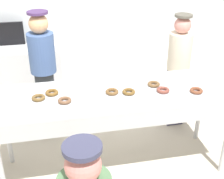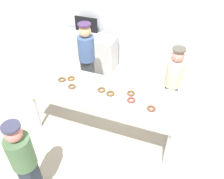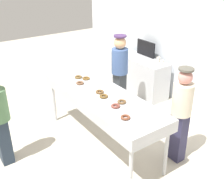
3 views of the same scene
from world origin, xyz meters
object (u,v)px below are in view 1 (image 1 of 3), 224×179
(chocolate_donut_7, at_px, (38,98))
(chocolate_donut_2, at_px, (112,92))
(chocolate_donut_1, at_px, (129,92))
(chocolate_donut_5, at_px, (196,91))
(worker_assistant, at_px, (178,67))
(paper_cup_1, at_px, (52,42))
(chocolate_donut_3, at_px, (52,93))
(chocolate_donut_6, at_px, (65,100))
(chocolate_donut_4, at_px, (163,90))
(worker_baker, at_px, (43,67))
(fryer_conveyor, at_px, (115,101))
(paper_cup_0, at_px, (38,41))
(chocolate_donut_0, at_px, (154,84))
(prep_counter, at_px, (10,76))
(menu_display, at_px, (5,34))

(chocolate_donut_7, bearing_deg, chocolate_donut_2, -1.73)
(chocolate_donut_1, xyz_separation_m, chocolate_donut_5, (0.71, -0.12, 0.00))
(worker_assistant, distance_m, paper_cup_1, 2.05)
(chocolate_donut_1, relative_size, paper_cup_1, 1.22)
(chocolate_donut_3, bearing_deg, chocolate_donut_2, -9.89)
(chocolate_donut_5, bearing_deg, chocolate_donut_6, 177.20)
(chocolate_donut_4, bearing_deg, chocolate_donut_3, 171.06)
(worker_baker, bearing_deg, chocolate_donut_1, 117.30)
(chocolate_donut_2, relative_size, chocolate_donut_6, 1.00)
(chocolate_donut_1, bearing_deg, worker_assistant, 42.00)
(fryer_conveyor, height_order, chocolate_donut_1, chocolate_donut_1)
(chocolate_donut_5, bearing_deg, worker_assistant, 78.29)
(paper_cup_0, bearing_deg, chocolate_donut_7, -89.66)
(chocolate_donut_5, bearing_deg, chocolate_donut_0, 148.73)
(chocolate_donut_6, bearing_deg, paper_cup_1, 91.66)
(fryer_conveyor, distance_m, paper_cup_0, 2.24)
(chocolate_donut_4, height_order, chocolate_donut_7, same)
(chocolate_donut_6, distance_m, paper_cup_0, 2.20)
(chocolate_donut_1, relative_size, chocolate_donut_7, 1.00)
(fryer_conveyor, bearing_deg, worker_baker, 128.00)
(prep_counter, distance_m, paper_cup_0, 0.72)
(chocolate_donut_2, xyz_separation_m, worker_assistant, (1.08, 0.78, -0.13))
(chocolate_donut_7, relative_size, menu_display, 0.24)
(chocolate_donut_3, distance_m, prep_counter, 2.04)
(chocolate_donut_3, distance_m, chocolate_donut_7, 0.16)
(chocolate_donut_3, bearing_deg, chocolate_donut_4, -8.94)
(menu_display, bearing_deg, chocolate_donut_1, -56.62)
(chocolate_donut_2, bearing_deg, chocolate_donut_5, -10.03)
(chocolate_donut_4, bearing_deg, chocolate_donut_2, 172.17)
(chocolate_donut_0, relative_size, worker_assistant, 0.09)
(prep_counter, relative_size, menu_display, 2.82)
(chocolate_donut_1, xyz_separation_m, paper_cup_1, (-0.74, 2.04, -0.08))
(chocolate_donut_0, height_order, menu_display, menu_display)
(worker_baker, bearing_deg, worker_assistant, 160.03)
(chocolate_donut_4, bearing_deg, chocolate_donut_6, -179.22)
(chocolate_donut_5, distance_m, prep_counter, 3.07)
(chocolate_donut_5, bearing_deg, menu_display, 132.96)
(chocolate_donut_2, height_order, paper_cup_0, chocolate_donut_2)
(chocolate_donut_1, xyz_separation_m, paper_cup_0, (-0.94, 2.13, -0.08))
(fryer_conveyor, xyz_separation_m, chocolate_donut_3, (-0.65, 0.10, 0.11))
(chocolate_donut_7, bearing_deg, paper_cup_0, 90.34)
(chocolate_donut_0, bearing_deg, worker_baker, 144.14)
(paper_cup_0, bearing_deg, worker_baker, -86.75)
(chocolate_donut_0, xyz_separation_m, prep_counter, (-1.76, 1.86, -0.58))
(chocolate_donut_6, height_order, prep_counter, chocolate_donut_6)
(menu_display, bearing_deg, chocolate_donut_4, -50.91)
(chocolate_donut_3, bearing_deg, paper_cup_1, 88.24)
(chocolate_donut_0, bearing_deg, chocolate_donut_2, -170.33)
(paper_cup_1, bearing_deg, chocolate_donut_7, -95.66)
(worker_baker, distance_m, paper_cup_1, 1.07)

